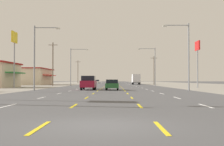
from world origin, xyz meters
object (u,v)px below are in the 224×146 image
at_px(suv_inner_left_near, 89,83).
at_px(streetlight_left_row_0, 37,53).
at_px(pole_sign_right_row_1, 197,51).
at_px(streetlight_left_row_1, 73,64).
at_px(sedan_center_turn_nearest, 112,85).
at_px(streetlight_right_row_0, 186,52).
at_px(sedan_center_turn_midfar, 113,82).
at_px(hatchback_far_left_far, 97,82).
at_px(streetlight_right_row_1, 153,64).
at_px(pole_sign_left_row_1, 14,44).
at_px(box_truck_far_right_mid, 136,79).

bearing_deg(suv_inner_left_near, streetlight_left_row_0, -153.72).
distance_m(suv_inner_left_near, pole_sign_right_row_1, 22.68).
bearing_deg(streetlight_left_row_1, sedan_center_turn_nearest, -72.57).
height_order(pole_sign_right_row_1, streetlight_right_row_0, streetlight_right_row_0).
xyz_separation_m(sedan_center_turn_nearest, streetlight_right_row_0, (9.74, -2.41, 4.35)).
bearing_deg(sedan_center_turn_midfar, hatchback_far_left_far, 104.96).
bearing_deg(streetlight_right_row_1, pole_sign_left_row_1, -144.22).
relative_size(box_truck_far_right_mid, streetlight_right_row_0, 0.81).
height_order(hatchback_far_left_far, streetlight_right_row_1, streetlight_right_row_1).
xyz_separation_m(streetlight_right_row_0, streetlight_right_row_1, (-0.11, 33.44, 0.27)).
relative_size(sedan_center_turn_nearest, pole_sign_right_row_1, 0.54).
bearing_deg(pole_sign_right_row_1, sedan_center_turn_nearest, -140.63).
relative_size(sedan_center_turn_nearest, pole_sign_left_row_1, 0.45).
height_order(suv_inner_left_near, streetlight_left_row_1, streetlight_left_row_1).
xyz_separation_m(streetlight_left_row_0, streetlight_right_row_0, (19.60, 0.00, 0.16)).
height_order(suv_inner_left_near, box_truck_far_right_mid, box_truck_far_right_mid).
relative_size(hatchback_far_left_far, streetlight_left_row_0, 0.46).
distance_m(hatchback_far_left_far, pole_sign_right_row_1, 83.99).
bearing_deg(box_truck_far_right_mid, hatchback_far_left_far, 110.68).
xyz_separation_m(streetlight_left_row_1, streetlight_right_row_1, (19.37, 0.00, 0.06)).
distance_m(box_truck_far_right_mid, sedan_center_turn_midfar, 13.76).
bearing_deg(streetlight_left_row_1, streetlight_left_row_0, -90.21).
xyz_separation_m(hatchback_far_left_far, streetlight_left_row_1, (-2.47, -62.19, 4.54)).
height_order(hatchback_far_left_far, streetlight_left_row_0, streetlight_left_row_0).
xyz_separation_m(box_truck_far_right_mid, streetlight_left_row_0, (-17.03, -57.35, 3.11)).
distance_m(sedan_center_turn_nearest, streetlight_left_row_0, 10.98).
height_order(pole_sign_right_row_1, streetlight_right_row_1, streetlight_right_row_1).
xyz_separation_m(suv_inner_left_near, sedan_center_turn_midfar, (3.19, 65.74, -0.27)).
bearing_deg(streetlight_right_row_0, box_truck_far_right_mid, 92.56).
xyz_separation_m(box_truck_far_right_mid, streetlight_left_row_1, (-16.91, -23.91, 3.49)).
xyz_separation_m(streetlight_right_row_0, streetlight_left_row_1, (-19.48, 33.44, 0.21)).
relative_size(suv_inner_left_near, sedan_center_turn_midfar, 1.09).
height_order(suv_inner_left_near, sedan_center_turn_midfar, suv_inner_left_near).
distance_m(sedan_center_turn_midfar, streetlight_right_row_1, 37.13).
bearing_deg(suv_inner_left_near, hatchback_far_left_far, 92.44).
xyz_separation_m(sedan_center_turn_nearest, streetlight_left_row_0, (-9.86, -2.41, 4.19)).
xyz_separation_m(box_truck_far_right_mid, sedan_center_turn_midfar, (-7.32, 11.60, -1.08)).
height_order(streetlight_right_row_0, streetlight_left_row_1, streetlight_left_row_1).
relative_size(sedan_center_turn_nearest, streetlight_left_row_1, 0.50).
bearing_deg(streetlight_right_row_0, pole_sign_right_row_1, 69.69).
height_order(sedan_center_turn_nearest, pole_sign_right_row_1, pole_sign_right_row_1).
bearing_deg(sedan_center_turn_nearest, box_truck_far_right_mid, 82.56).
distance_m(box_truck_far_right_mid, streetlight_left_row_1, 29.50).
xyz_separation_m(streetlight_left_row_0, streetlight_left_row_1, (0.12, 33.44, 0.37)).
bearing_deg(streetlight_left_row_1, streetlight_right_row_1, 0.00).
bearing_deg(pole_sign_right_row_1, suv_inner_left_near, -147.80).
height_order(hatchback_far_left_far, streetlight_right_row_0, streetlight_right_row_0).
distance_m(pole_sign_left_row_1, pole_sign_right_row_1, 32.75).
xyz_separation_m(sedan_center_turn_midfar, streetlight_right_row_0, (9.89, -68.96, 4.35)).
height_order(suv_inner_left_near, streetlight_right_row_1, streetlight_right_row_1).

